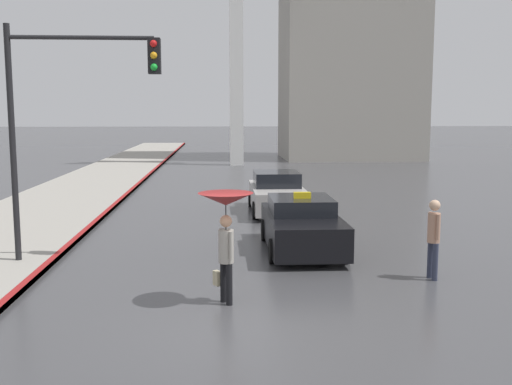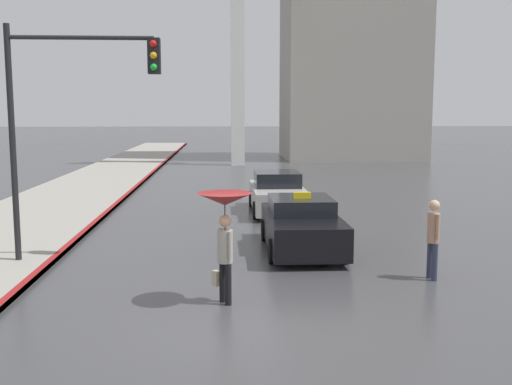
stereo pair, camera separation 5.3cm
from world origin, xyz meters
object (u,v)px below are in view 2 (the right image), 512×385
at_px(sedan_red, 277,194).
at_px(traffic_light, 72,100).
at_px(monument_cross, 237,13).
at_px(pedestrian_with_umbrella, 225,215).
at_px(taxi, 302,226).
at_px(pedestrian_man, 433,233).

xyz_separation_m(sedan_red, traffic_light, (-5.41, -7.22, 3.18)).
bearing_deg(monument_cross, pedestrian_with_umbrella, -92.09).
height_order(taxi, traffic_light, traffic_light).
xyz_separation_m(sedan_red, monument_cross, (-0.86, 19.62, 9.43)).
relative_size(traffic_light, monument_cross, 0.31).
relative_size(pedestrian_with_umbrella, traffic_light, 0.38).
bearing_deg(pedestrian_with_umbrella, taxi, -54.16).
bearing_deg(pedestrian_with_umbrella, monument_cross, -31.00).
bearing_deg(sedan_red, pedestrian_man, 105.49).
relative_size(taxi, sedan_red, 0.95).
relative_size(pedestrian_with_umbrella, pedestrian_man, 1.21).
distance_m(taxi, pedestrian_man, 3.78).
distance_m(taxi, monument_cross, 27.42).
relative_size(pedestrian_man, monument_cross, 0.10).
bearing_deg(pedestrian_man, taxi, -148.26).
bearing_deg(taxi, traffic_light, 11.56).
bearing_deg(monument_cross, traffic_light, -99.61).
distance_m(taxi, pedestrian_with_umbrella, 4.82).
xyz_separation_m(taxi, sedan_red, (-0.06, 6.11, 0.02)).
bearing_deg(taxi, sedan_red, -89.48).
distance_m(sedan_red, monument_cross, 21.79).
distance_m(taxi, sedan_red, 6.11).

